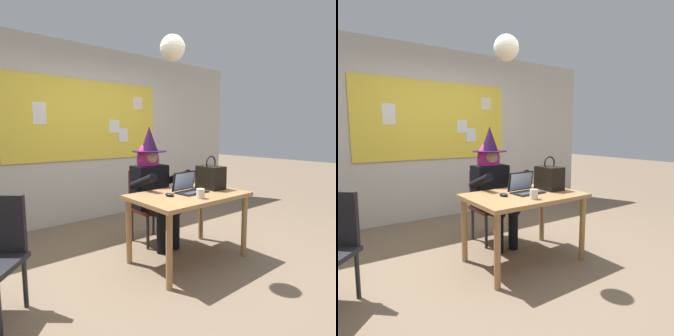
% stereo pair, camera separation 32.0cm
% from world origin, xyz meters
% --- Properties ---
extents(ground_plane, '(24.00, 24.00, 0.00)m').
position_xyz_m(ground_plane, '(0.00, 0.00, 0.00)').
color(ground_plane, '#75604C').
extents(wall_back_bulletin, '(6.00, 2.25, 2.67)m').
position_xyz_m(wall_back_bulletin, '(0.00, 2.01, 1.35)').
color(wall_back_bulletin, beige).
rests_on(wall_back_bulletin, ground).
extents(desk_main, '(1.20, 0.79, 0.73)m').
position_xyz_m(desk_main, '(0.22, -0.05, 0.63)').
color(desk_main, '#A37547').
rests_on(desk_main, ground).
extents(chair_at_desk, '(0.43, 0.43, 0.89)m').
position_xyz_m(chair_at_desk, '(0.20, 0.70, 0.50)').
color(chair_at_desk, '#4C1E19').
rests_on(chair_at_desk, ground).
extents(person_costumed, '(0.59, 0.68, 1.44)m').
position_xyz_m(person_costumed, '(0.20, 0.58, 0.79)').
color(person_costumed, black).
rests_on(person_costumed, ground).
extents(laptop, '(0.35, 0.27, 0.22)m').
position_xyz_m(laptop, '(0.27, -0.00, 0.77)').
color(laptop, black).
rests_on(laptop, desk_main).
extents(computer_mouse, '(0.09, 0.12, 0.03)m').
position_xyz_m(computer_mouse, '(-0.02, -0.03, 0.74)').
color(computer_mouse, black).
rests_on(computer_mouse, desk_main).
extents(handbag, '(0.20, 0.30, 0.38)m').
position_xyz_m(handbag, '(0.60, -0.01, 0.86)').
color(handbag, black).
rests_on(handbag, desk_main).
extents(coffee_mug, '(0.08, 0.08, 0.09)m').
position_xyz_m(coffee_mug, '(0.17, -0.28, 0.77)').
color(coffee_mug, silver).
rests_on(coffee_mug, desk_main).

